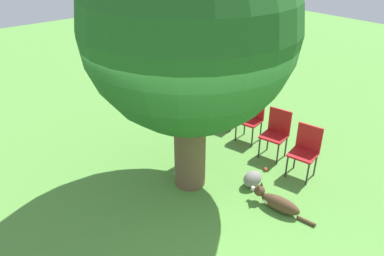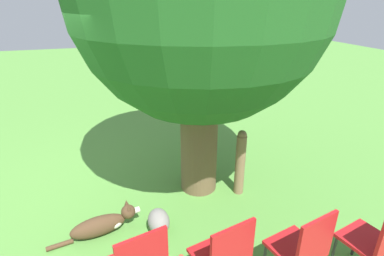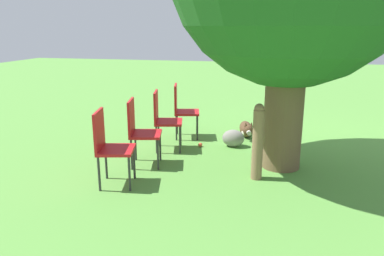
% 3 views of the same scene
% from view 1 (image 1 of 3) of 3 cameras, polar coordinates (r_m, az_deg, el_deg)
% --- Properties ---
extents(ground_plane, '(30.00, 30.00, 0.00)m').
position_cam_1_polar(ground_plane, '(5.86, 2.81, -13.63)').
color(ground_plane, '#56933D').
extents(oak_tree, '(3.13, 3.13, 4.26)m').
position_cam_1_polar(oak_tree, '(5.44, -0.38, 14.97)').
color(oak_tree, brown).
rests_on(oak_tree, ground_plane).
extents(dog, '(0.34, 1.10, 0.34)m').
position_cam_1_polar(dog, '(6.10, 12.74, -10.94)').
color(dog, '#513823').
rests_on(dog, ground_plane).
extents(fence_post, '(0.14, 0.14, 0.99)m').
position_cam_1_polar(fence_post, '(6.80, -1.12, -1.89)').
color(fence_post, '#846647').
rests_on(fence_post, ground_plane).
extents(red_chair_0, '(0.51, 0.52, 0.94)m').
position_cam_1_polar(red_chair_0, '(6.78, 16.92, -2.95)').
color(red_chair_0, red).
rests_on(red_chair_0, ground_plane).
extents(red_chair_1, '(0.51, 0.52, 0.94)m').
position_cam_1_polar(red_chair_1, '(7.22, 12.74, -0.39)').
color(red_chair_1, red).
rests_on(red_chair_1, ground_plane).
extents(red_chair_2, '(0.51, 0.52, 0.94)m').
position_cam_1_polar(red_chair_2, '(7.70, 9.06, 1.87)').
color(red_chair_2, red).
rests_on(red_chair_2, ground_plane).
extents(red_chair_3, '(0.51, 0.52, 0.94)m').
position_cam_1_polar(red_chair_3, '(8.23, 5.83, 3.85)').
color(red_chair_3, red).
rests_on(red_chair_3, ground_plane).
extents(tennis_ball, '(0.07, 0.07, 0.07)m').
position_cam_1_polar(tennis_ball, '(6.97, 11.14, -6.19)').
color(tennis_ball, '#E54C33').
rests_on(tennis_ball, ground_plane).
extents(garden_rock, '(0.36, 0.26, 0.28)m').
position_cam_1_polar(garden_rock, '(6.50, 9.20, -7.67)').
color(garden_rock, gray).
rests_on(garden_rock, ground_plane).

